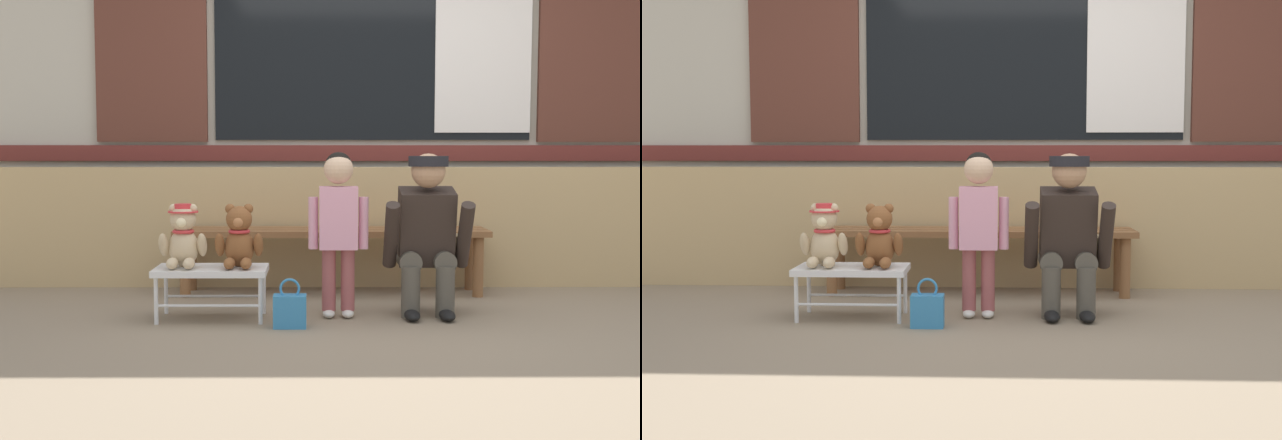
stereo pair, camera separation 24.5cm
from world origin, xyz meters
The scene contains 10 objects.
ground_plane centered at (0.00, 0.00, 0.00)m, with size 60.00×60.00×0.00m, color #84725B.
brick_low_wall centered at (0.00, 1.43, 0.42)m, with size 6.55×0.25×0.85m, color tan.
shop_facade centered at (0.00, 1.94, 1.84)m, with size 6.69×0.26×3.68m.
wooden_bench_long centered at (-0.33, 1.06, 0.37)m, with size 2.10×0.40×0.44m.
small_display_bench centered at (-1.03, 0.22, 0.27)m, with size 0.64×0.36×0.30m.
teddy_bear_with_hat centered at (-1.19, 0.22, 0.47)m, with size 0.28×0.27×0.36m.
teddy_bear_plain centered at (-0.87, 0.22, 0.46)m, with size 0.28×0.26×0.36m.
child_standing centered at (-0.30, 0.27, 0.59)m, with size 0.35×0.18×0.96m.
adult_crouching centered at (0.22, 0.33, 0.48)m, with size 0.50×0.49×0.95m.
handbag_on_ground centered at (-0.58, -0.01, 0.10)m, with size 0.18×0.11×0.27m.
Camera 1 is at (-0.43, -4.33, 0.96)m, focal length 45.05 mm.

